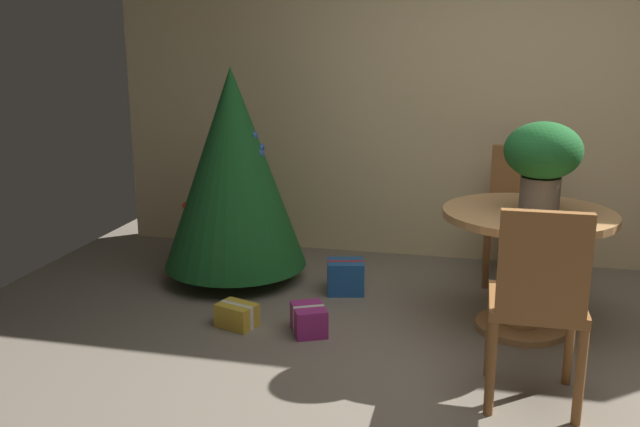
# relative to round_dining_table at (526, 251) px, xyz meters

# --- Properties ---
(ground_plane) EXTENTS (6.60, 6.60, 0.00)m
(ground_plane) POSITION_rel_round_dining_table_xyz_m (-0.14, -0.84, -0.48)
(ground_plane) COLOR #756B5B
(back_wall_panel) EXTENTS (6.00, 0.10, 2.60)m
(back_wall_panel) POSITION_rel_round_dining_table_xyz_m (-0.14, 1.36, 0.82)
(back_wall_panel) COLOR beige
(back_wall_panel) RESTS_ON ground_plane
(round_dining_table) EXTENTS (0.96, 0.96, 0.72)m
(round_dining_table) POSITION_rel_round_dining_table_xyz_m (0.00, 0.00, 0.00)
(round_dining_table) COLOR #B27F4C
(round_dining_table) RESTS_ON ground_plane
(flower_vase) EXTENTS (0.42, 0.42, 0.50)m
(flower_vase) POSITION_rel_round_dining_table_xyz_m (0.05, -0.01, 0.55)
(flower_vase) COLOR #665B51
(flower_vase) RESTS_ON round_dining_table
(wooden_chair_far) EXTENTS (0.45, 0.40, 0.94)m
(wooden_chair_far) POSITION_rel_round_dining_table_xyz_m (0.00, 0.93, 0.06)
(wooden_chair_far) COLOR brown
(wooden_chair_far) RESTS_ON ground_plane
(wooden_chair_near) EXTENTS (0.42, 0.43, 0.96)m
(wooden_chair_near) POSITION_rel_round_dining_table_xyz_m (0.00, -0.90, 0.06)
(wooden_chair_near) COLOR brown
(wooden_chair_near) RESTS_ON ground_plane
(holiday_tree) EXTENTS (0.99, 0.99, 1.48)m
(holiday_tree) POSITION_rel_round_dining_table_xyz_m (-1.92, 0.46, 0.32)
(holiday_tree) COLOR brown
(holiday_tree) RESTS_ON ground_plane
(gift_box_gold) EXTENTS (0.26, 0.22, 0.14)m
(gift_box_gold) POSITION_rel_round_dining_table_xyz_m (-1.64, -0.33, -0.41)
(gift_box_gold) COLOR gold
(gift_box_gold) RESTS_ON ground_plane
(gift_box_blue) EXTENTS (0.28, 0.25, 0.22)m
(gift_box_blue) POSITION_rel_round_dining_table_xyz_m (-1.12, 0.37, -0.37)
(gift_box_blue) COLOR #1E569E
(gift_box_blue) RESTS_ON ground_plane
(gift_box_purple) EXTENTS (0.26, 0.29, 0.16)m
(gift_box_purple) POSITION_rel_round_dining_table_xyz_m (-1.20, -0.33, -0.40)
(gift_box_purple) COLOR #9E287A
(gift_box_purple) RESTS_ON ground_plane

